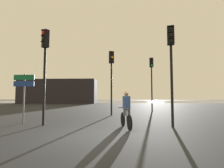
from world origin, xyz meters
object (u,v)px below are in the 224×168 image
(traffic_light_near_right, at_px, (171,56))
(traffic_light_center, at_px, (111,71))
(distant_building, at_px, (58,91))
(traffic_light_far_right, at_px, (152,74))
(direction_sign_post, at_px, (24,89))
(cyclist, at_px, (126,110))
(traffic_light_near_left, at_px, (45,59))

(traffic_light_near_right, bearing_deg, traffic_light_center, -44.74)
(distant_building, xyz_separation_m, traffic_light_far_right, (15.00, -16.99, 1.17))
(distant_building, bearing_deg, traffic_light_far_right, -48.55)
(distant_building, xyz_separation_m, traffic_light_near_right, (14.39, -25.35, 0.97))
(traffic_light_near_right, distance_m, direction_sign_post, 7.68)
(cyclist, bearing_deg, distant_building, 101.16)
(distant_building, distance_m, cyclist, 28.64)
(traffic_light_near_left, distance_m, traffic_light_center, 5.43)
(distant_building, distance_m, traffic_light_near_right, 29.17)
(traffic_light_near_right, height_order, traffic_light_center, traffic_light_center)
(cyclist, bearing_deg, traffic_light_near_left, 155.67)
(traffic_light_far_right, bearing_deg, traffic_light_near_right, 80.41)
(traffic_light_near_right, relative_size, direction_sign_post, 1.82)
(traffic_light_near_right, bearing_deg, traffic_light_near_left, 10.26)
(distant_building, height_order, traffic_light_center, traffic_light_center)
(traffic_light_far_right, bearing_deg, cyclist, 67.35)
(traffic_light_center, height_order, direction_sign_post, traffic_light_center)
(traffic_light_far_right, bearing_deg, direction_sign_post, 37.51)
(traffic_light_center, bearing_deg, traffic_light_far_right, -163.62)
(traffic_light_near_right, bearing_deg, distant_building, -48.15)
(distant_building, height_order, direction_sign_post, distant_building)
(traffic_light_near_right, xyz_separation_m, direction_sign_post, (-7.49, 0.83, -1.48))
(traffic_light_center, bearing_deg, traffic_light_near_right, 93.86)
(traffic_light_near_right, bearing_deg, cyclist, 25.40)
(distant_building, xyz_separation_m, direction_sign_post, (6.89, -24.52, -0.51))
(traffic_light_far_right, distance_m, traffic_light_center, 5.19)
(distant_building, bearing_deg, traffic_light_center, -61.22)
(traffic_light_near_right, distance_m, traffic_light_far_right, 8.39)
(distant_building, relative_size, traffic_light_near_right, 3.10)
(traffic_light_near_right, xyz_separation_m, traffic_light_center, (-3.03, 4.66, 0.01))
(traffic_light_near_left, xyz_separation_m, traffic_light_center, (3.11, 4.45, 0.01))
(traffic_light_far_right, relative_size, traffic_light_center, 1.06)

